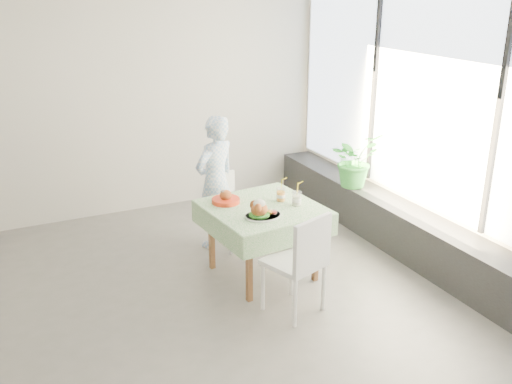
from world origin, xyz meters
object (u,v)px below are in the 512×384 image
cafe_table (263,233)px  chair_near (295,281)px  main_dish (261,211)px  juice_cup_orange (281,195)px  diner (215,182)px  potted_plant (355,160)px  chair_far (231,224)px

cafe_table → chair_near: (-0.05, -0.74, -0.17)m
main_dish → juice_cup_orange: bearing=38.9°
diner → potted_plant: size_ratio=2.29×
diner → juice_cup_orange: diner is taller
potted_plant → cafe_table: bearing=-156.3°
juice_cup_orange → potted_plant: potted_plant is taller
cafe_table → juice_cup_orange: juice_cup_orange is taller
chair_near → potted_plant: bearing=41.7°
chair_near → juice_cup_orange: juice_cup_orange is taller
main_dish → cafe_table: bearing=60.3°
cafe_table → potted_plant: (1.55, 0.68, 0.36)m
chair_far → diner: diner is taller
chair_near → diner: bearing=93.8°
juice_cup_orange → diner: bearing=114.9°
chair_near → main_dish: size_ratio=2.75×
chair_far → diner: bearing=145.1°
main_dish → potted_plant: size_ratio=0.53×
diner → main_dish: (0.02, -1.10, 0.06)m
cafe_table → juice_cup_orange: 0.42m
potted_plant → main_dish: bearing=-151.4°
chair_near → potted_plant: (1.59, 1.42, 0.53)m
diner → juice_cup_orange: bearing=92.2°
chair_near → main_dish: bearing=100.2°
main_dish → potted_plant: (1.69, 0.92, 0.02)m
main_dish → juice_cup_orange: 0.47m
chair_far → main_dish: main_dish is taller
chair_far → main_dish: size_ratio=2.35×
diner → cafe_table: bearing=77.1°
chair_far → main_dish: bearing=-96.8°
main_dish → chair_near: bearing=-79.8°
chair_far → cafe_table: bearing=-88.9°
diner → main_dish: 1.11m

